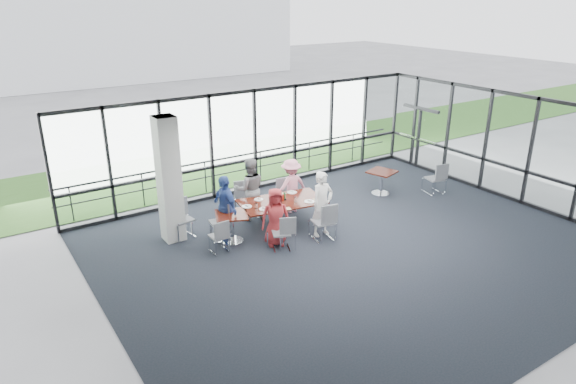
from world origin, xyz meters
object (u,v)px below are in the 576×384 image
diner_end (225,207)px  chair_main_fl (248,200)px  chair_main_nl (281,233)px  main_table (282,204)px  diner_near_left (275,217)px  chair_main_fr (288,195)px  side_table_left (232,219)px  chair_main_nr (323,222)px  chair_spare_la (219,236)px  chair_spare_lb (182,220)px  structural_column (169,180)px  diner_far_left (250,189)px  side_table_right (382,175)px  chair_main_end (220,222)px  chair_spare_r (435,179)px  diner_near_right (322,204)px  diner_far_right (291,186)px

diner_end → chair_main_fl: 1.44m
chair_main_nl → main_table: bearing=80.4°
diner_near_left → chair_main_nl: size_ratio=1.71×
diner_near_left → chair_main_fr: size_ratio=1.67×
main_table → side_table_left: (-1.52, -0.04, -0.03)m
chair_main_nr → chair_main_fr: size_ratio=1.10×
chair_spare_la → chair_spare_lb: (-0.41, 1.25, 0.07)m
structural_column → chair_spare_lb: size_ratio=3.27×
chair_main_nl → diner_end: bearing=145.0°
diner_far_left → chair_main_fr: 1.30m
main_table → side_table_right: size_ratio=2.50×
side_table_right → chair_main_end: size_ratio=1.01×
diner_far_left → chair_spare_r: (5.75, -1.50, -0.39)m
diner_near_left → diner_far_left: (0.26, 1.73, 0.13)m
structural_column → chair_main_fl: (2.28, 0.19, -1.11)m
chair_main_fr → chair_main_fl: bearing=2.9°
side_table_right → diner_near_right: bearing=-158.4°
chair_spare_la → chair_main_nl: bearing=-28.6°
chair_spare_r → main_table: bearing=-172.6°
main_table → diner_near_right: bearing=-48.8°
diner_end → chair_main_fl: diner_end is taller
side_table_left → chair_main_nl: 1.33m
chair_main_fr → chair_spare_r: chair_spare_r is taller
side_table_left → diner_end: bearing=92.8°
diner_near_right → chair_spare_lb: size_ratio=1.76×
chair_main_nr → chair_main_end: chair_main_nr is taller
chair_main_end → chair_spare_r: chair_spare_r is taller
chair_spare_r → structural_column: bearing=-177.1°
structural_column → diner_far_right: 3.59m
diner_end → chair_spare_la: bearing=-42.1°
diner_near_right → diner_far_right: size_ratio=1.10×
chair_main_nr → chair_main_fr: (0.35, 2.13, -0.04)m
chair_main_fl → chair_spare_r: chair_main_fl is taller
structural_column → chair_main_fr: (3.50, -0.00, -1.15)m
side_table_left → chair_main_fl: chair_main_fl is taller
diner_far_right → chair_spare_r: (4.53, -1.29, -0.30)m
main_table → diner_far_left: size_ratio=1.36×
chair_main_nr → chair_spare_la: chair_main_nr is taller
diner_near_right → diner_end: 2.48m
chair_main_end → chair_main_nl: bearing=45.3°
diner_far_left → diner_far_right: bearing=-170.0°
structural_column → side_table_right: 6.71m
diner_near_right → chair_main_fr: diner_near_right is taller
diner_near_left → chair_main_fl: bearing=102.7°
diner_far_right → chair_main_fr: 0.38m
diner_near_left → diner_far_left: size_ratio=0.85×
main_table → diner_far_left: diner_far_left is taller
structural_column → chair_spare_lb: bearing=-12.1°
diner_far_right → chair_main_nr: diner_far_right is taller
chair_main_fl → diner_far_right: bearing=177.6°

